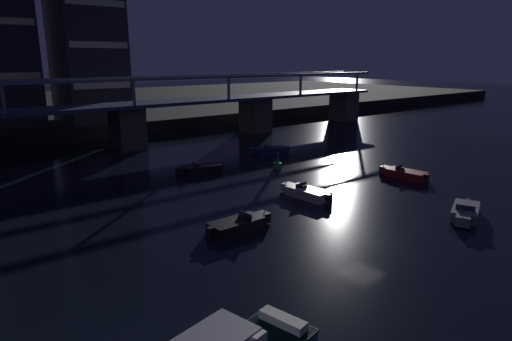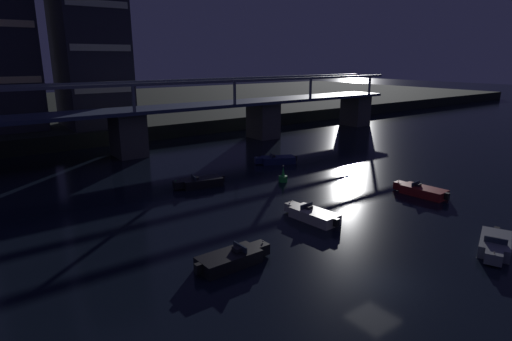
# 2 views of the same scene
# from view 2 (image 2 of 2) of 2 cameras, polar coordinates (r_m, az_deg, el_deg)

# --- Properties ---
(ground_plane) EXTENTS (400.00, 400.00, 0.00)m
(ground_plane) POSITION_cam_2_polar(r_m,az_deg,el_deg) (25.69, 15.97, -14.18)
(ground_plane) COLOR black
(far_riverbank) EXTENTS (240.00, 80.00, 2.20)m
(far_riverbank) POSITION_cam_2_polar(r_m,az_deg,el_deg) (102.70, -26.13, 7.28)
(far_riverbank) COLOR black
(far_riverbank) RESTS_ON ground
(river_bridge) EXTENTS (93.13, 6.40, 9.38)m
(river_bridge) POSITION_cam_2_polar(r_m,az_deg,el_deg) (56.13, -17.08, 5.99)
(river_bridge) COLOR #4C4944
(river_bridge) RESTS_ON ground
(tower_central) EXTENTS (9.04, 11.09, 29.30)m
(tower_central) POSITION_cam_2_polar(r_m,az_deg,el_deg) (69.62, -21.88, 17.65)
(tower_central) COLOR #282833
(tower_central) RESTS_ON far_riverbank
(speedboat_near_center) EXTENTS (5.20, 1.88, 1.16)m
(speedboat_near_center) POSITION_cam_2_polar(r_m,az_deg,el_deg) (26.29, -3.30, -11.85)
(speedboat_near_center) COLOR black
(speedboat_near_center) RESTS_ON ground
(speedboat_near_right) EXTENTS (2.14, 5.23, 1.16)m
(speedboat_near_right) POSITION_cam_2_polar(r_m,az_deg,el_deg) (41.67, 21.57, -2.60)
(speedboat_near_right) COLOR maroon
(speedboat_near_right) RESTS_ON ground
(speedboat_mid_left) EXTENTS (5.23, 2.48, 1.16)m
(speedboat_mid_left) POSITION_cam_2_polar(r_m,az_deg,el_deg) (41.82, -7.63, -1.59)
(speedboat_mid_left) COLOR black
(speedboat_mid_left) RESTS_ON ground
(speedboat_mid_center) EXTENTS (2.12, 5.23, 1.16)m
(speedboat_mid_center) POSITION_cam_2_polar(r_m,az_deg,el_deg) (33.32, 7.65, -5.98)
(speedboat_mid_center) COLOR beige
(speedboat_mid_center) RESTS_ON ground
(speedboat_mid_right) EXTENTS (4.98, 3.32, 1.16)m
(speedboat_mid_right) POSITION_cam_2_polar(r_m,az_deg,el_deg) (50.59, 2.79, 1.45)
(speedboat_mid_right) COLOR #19234C
(speedboat_mid_right) RESTS_ON ground
(speedboat_far_center) EXTENTS (5.05, 3.17, 1.16)m
(speedboat_far_center) POSITION_cam_2_polar(r_m,az_deg,el_deg) (32.09, 29.72, -8.78)
(speedboat_far_center) COLOR gray
(speedboat_far_center) RESTS_ON ground
(channel_buoy) EXTENTS (0.90, 0.90, 1.76)m
(channel_buoy) POSITION_cam_2_polar(r_m,az_deg,el_deg) (43.05, 3.70, -0.92)
(channel_buoy) COLOR green
(channel_buoy) RESTS_ON ground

